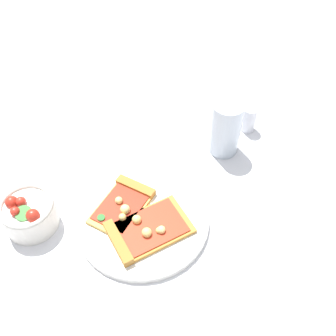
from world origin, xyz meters
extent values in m
plane|color=silver|center=(0.00, 0.00, 0.00)|extent=(2.40, 2.40, 0.00)
cylinder|color=white|center=(0.01, -0.03, 0.01)|extent=(0.27, 0.27, 0.01)
cube|color=gold|center=(0.04, -0.04, 0.02)|extent=(0.12, 0.17, 0.01)
cube|color=#B77A33|center=(0.03, -0.10, 0.02)|extent=(0.10, 0.03, 0.02)
cube|color=red|center=(0.04, -0.04, 0.02)|extent=(0.11, 0.14, 0.00)
sphere|color=#EAD172|center=(0.01, -0.05, 0.03)|extent=(0.02, 0.02, 0.02)
sphere|color=#EAD172|center=(0.05, -0.05, 0.03)|extent=(0.02, 0.02, 0.02)
sphere|color=#F2D87F|center=(0.06, -0.02, 0.03)|extent=(0.02, 0.02, 0.02)
sphere|color=#EAD172|center=(0.06, -0.03, 0.03)|extent=(0.01, 0.01, 0.01)
cube|color=#E5B256|center=(-0.04, -0.05, 0.02)|extent=(0.13, 0.15, 0.01)
cube|color=#B77A33|center=(-0.06, 0.00, 0.02)|extent=(0.09, 0.05, 0.02)
cube|color=#B22D19|center=(-0.04, -0.05, 0.02)|extent=(0.12, 0.13, 0.00)
cylinder|color=#2D722D|center=(-0.03, -0.10, 0.03)|extent=(0.02, 0.02, 0.00)
sphere|color=#F2D87F|center=(-0.05, -0.05, 0.03)|extent=(0.02, 0.02, 0.02)
sphere|color=#F2D87F|center=(-0.02, -0.05, 0.03)|extent=(0.02, 0.02, 0.02)
sphere|color=#EAD172|center=(-0.01, -0.07, 0.03)|extent=(0.02, 0.02, 0.02)
cylinder|color=white|center=(-0.12, -0.21, 0.03)|extent=(0.11, 0.11, 0.06)
torus|color=white|center=(-0.12, -0.21, 0.06)|extent=(0.10, 0.10, 0.01)
sphere|color=red|center=(-0.13, -0.21, 0.07)|extent=(0.02, 0.02, 0.02)
sphere|color=red|center=(-0.14, -0.23, 0.06)|extent=(0.02, 0.02, 0.02)
sphere|color=red|center=(-0.09, -0.21, 0.06)|extent=(0.03, 0.03, 0.03)
sphere|color=red|center=(-0.12, -0.23, 0.07)|extent=(0.02, 0.02, 0.02)
cylinder|color=#388433|center=(-0.11, -0.22, 0.06)|extent=(0.04, 0.04, 0.01)
cylinder|color=silver|center=(-0.04, 0.24, 0.07)|extent=(0.07, 0.07, 0.13)
cylinder|color=black|center=(-0.04, 0.24, 0.05)|extent=(0.06, 0.06, 0.10)
cube|color=white|center=(-0.04, 0.25, 0.10)|extent=(0.02, 0.02, 0.02)
cube|color=white|center=(-0.06, 0.24, 0.10)|extent=(0.03, 0.03, 0.02)
cylinder|color=silver|center=(-0.05, 0.33, 0.03)|extent=(0.04, 0.04, 0.07)
cone|color=silver|center=(-0.05, 0.33, 0.07)|extent=(0.03, 0.03, 0.01)
camera|label=1|loc=(0.40, -0.26, 0.69)|focal=42.98mm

